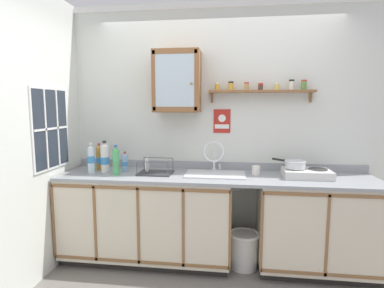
{
  "coord_description": "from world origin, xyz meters",
  "views": [
    {
      "loc": [
        0.16,
        -2.55,
        1.61
      ],
      "look_at": [
        -0.25,
        0.56,
        1.21
      ],
      "focal_mm": 28.68,
      "sensor_mm": 36.0,
      "label": 1
    }
  ],
  "objects_px": {
    "mug": "(256,170)",
    "warning_sign": "(222,121)",
    "bottle_opaque_white_0": "(105,158)",
    "bottle_water_blue_3": "(125,163)",
    "wall_cabinet": "(177,82)",
    "hot_plate_stove": "(307,173)",
    "bottle_soda_green_1": "(116,161)",
    "bottle_juice_amber_4": "(99,158)",
    "sink": "(215,175)",
    "bottle_water_clear_2": "(91,159)",
    "dish_rack": "(155,171)",
    "trash_bin": "(244,249)",
    "saucepan": "(295,164)"
  },
  "relations": [
    {
      "from": "bottle_juice_amber_4",
      "to": "wall_cabinet",
      "type": "height_order",
      "value": "wall_cabinet"
    },
    {
      "from": "bottle_juice_amber_4",
      "to": "bottle_water_blue_3",
      "type": "bearing_deg",
      "value": -6.81
    },
    {
      "from": "saucepan",
      "to": "bottle_opaque_white_0",
      "type": "height_order",
      "value": "bottle_opaque_white_0"
    },
    {
      "from": "bottle_opaque_white_0",
      "to": "bottle_water_blue_3",
      "type": "xyz_separation_m",
      "value": [
        0.2,
        0.05,
        -0.05
      ]
    },
    {
      "from": "hot_plate_stove",
      "to": "bottle_water_clear_2",
      "type": "height_order",
      "value": "bottle_water_clear_2"
    },
    {
      "from": "mug",
      "to": "wall_cabinet",
      "type": "xyz_separation_m",
      "value": [
        -0.81,
        0.09,
        0.89
      ]
    },
    {
      "from": "bottle_water_clear_2",
      "to": "wall_cabinet",
      "type": "relative_size",
      "value": 0.5
    },
    {
      "from": "dish_rack",
      "to": "warning_sign",
      "type": "relative_size",
      "value": 1.35
    },
    {
      "from": "bottle_opaque_white_0",
      "to": "mug",
      "type": "distance_m",
      "value": 1.55
    },
    {
      "from": "bottle_water_clear_2",
      "to": "dish_rack",
      "type": "xyz_separation_m",
      "value": [
        0.65,
        0.06,
        -0.12
      ]
    },
    {
      "from": "sink",
      "to": "wall_cabinet",
      "type": "bearing_deg",
      "value": 160.89
    },
    {
      "from": "hot_plate_stove",
      "to": "bottle_water_blue_3",
      "type": "xyz_separation_m",
      "value": [
        -1.83,
        0.03,
        0.05
      ]
    },
    {
      "from": "hot_plate_stove",
      "to": "bottle_juice_amber_4",
      "type": "xyz_separation_m",
      "value": [
        -2.13,
        0.06,
        0.09
      ]
    },
    {
      "from": "sink",
      "to": "bottle_soda_green_1",
      "type": "distance_m",
      "value": 1.0
    },
    {
      "from": "bottle_opaque_white_0",
      "to": "bottle_water_blue_3",
      "type": "distance_m",
      "value": 0.21
    },
    {
      "from": "wall_cabinet",
      "to": "warning_sign",
      "type": "height_order",
      "value": "wall_cabinet"
    },
    {
      "from": "bottle_water_clear_2",
      "to": "wall_cabinet",
      "type": "xyz_separation_m",
      "value": [
        0.86,
        0.23,
        0.79
      ]
    },
    {
      "from": "hot_plate_stove",
      "to": "warning_sign",
      "type": "distance_m",
      "value": 1.0
    },
    {
      "from": "saucepan",
      "to": "dish_rack",
      "type": "distance_m",
      "value": 1.39
    },
    {
      "from": "hot_plate_stove",
      "to": "wall_cabinet",
      "type": "xyz_separation_m",
      "value": [
        -1.29,
        0.14,
        0.89
      ]
    },
    {
      "from": "bottle_soda_green_1",
      "to": "bottle_juice_amber_4",
      "type": "xyz_separation_m",
      "value": [
        -0.26,
        0.19,
        -0.0
      ]
    },
    {
      "from": "bottle_juice_amber_4",
      "to": "bottle_soda_green_1",
      "type": "bearing_deg",
      "value": -36.05
    },
    {
      "from": "sink",
      "to": "dish_rack",
      "type": "relative_size",
      "value": 1.76
    },
    {
      "from": "trash_bin",
      "to": "sink",
      "type": "bearing_deg",
      "value": 165.32
    },
    {
      "from": "bottle_juice_amber_4",
      "to": "bottle_water_clear_2",
      "type": "bearing_deg",
      "value": -96.91
    },
    {
      "from": "hot_plate_stove",
      "to": "sink",
      "type": "bearing_deg",
      "value": 179.88
    },
    {
      "from": "hot_plate_stove",
      "to": "mug",
      "type": "relative_size",
      "value": 3.83
    },
    {
      "from": "hot_plate_stove",
      "to": "mug",
      "type": "height_order",
      "value": "mug"
    },
    {
      "from": "mug",
      "to": "hot_plate_stove",
      "type": "bearing_deg",
      "value": -5.85
    },
    {
      "from": "dish_rack",
      "to": "bottle_water_blue_3",
      "type": "bearing_deg",
      "value": 169.71
    },
    {
      "from": "bottle_opaque_white_0",
      "to": "mug",
      "type": "relative_size",
      "value": 2.82
    },
    {
      "from": "bottle_water_blue_3",
      "to": "wall_cabinet",
      "type": "relative_size",
      "value": 0.34
    },
    {
      "from": "warning_sign",
      "to": "bottle_soda_green_1",
      "type": "bearing_deg",
      "value": -158.63
    },
    {
      "from": "sink",
      "to": "trash_bin",
      "type": "height_order",
      "value": "sink"
    },
    {
      "from": "dish_rack",
      "to": "trash_bin",
      "type": "xyz_separation_m",
      "value": [
        0.91,
        -0.04,
        -0.75
      ]
    },
    {
      "from": "bottle_soda_green_1",
      "to": "bottle_water_blue_3",
      "type": "relative_size",
      "value": 1.42
    },
    {
      "from": "hot_plate_stove",
      "to": "dish_rack",
      "type": "relative_size",
      "value": 1.31
    },
    {
      "from": "trash_bin",
      "to": "dish_rack",
      "type": "bearing_deg",
      "value": 177.3
    },
    {
      "from": "saucepan",
      "to": "mug",
      "type": "xyz_separation_m",
      "value": [
        -0.37,
        0.02,
        -0.08
      ]
    },
    {
      "from": "bottle_soda_green_1",
      "to": "bottle_juice_amber_4",
      "type": "distance_m",
      "value": 0.33
    },
    {
      "from": "bottle_water_clear_2",
      "to": "dish_rack",
      "type": "height_order",
      "value": "bottle_water_clear_2"
    },
    {
      "from": "trash_bin",
      "to": "bottle_soda_green_1",
      "type": "bearing_deg",
      "value": -177.63
    },
    {
      "from": "mug",
      "to": "warning_sign",
      "type": "height_order",
      "value": "warning_sign"
    },
    {
      "from": "warning_sign",
      "to": "hot_plate_stove",
      "type": "bearing_deg",
      "value": -18.29
    },
    {
      "from": "sink",
      "to": "bottle_soda_green_1",
      "type": "bearing_deg",
      "value": -172.29
    },
    {
      "from": "bottle_juice_amber_4",
      "to": "saucepan",
      "type": "bearing_deg",
      "value": -1.02
    },
    {
      "from": "bottle_opaque_white_0",
      "to": "hot_plate_stove",
      "type": "bearing_deg",
      "value": 0.82
    },
    {
      "from": "wall_cabinet",
      "to": "trash_bin",
      "type": "distance_m",
      "value": 1.82
    },
    {
      "from": "bottle_water_clear_2",
      "to": "bottle_opaque_white_0",
      "type": "bearing_deg",
      "value": 27.14
    },
    {
      "from": "bottle_juice_amber_4",
      "to": "dish_rack",
      "type": "height_order",
      "value": "bottle_juice_amber_4"
    }
  ]
}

